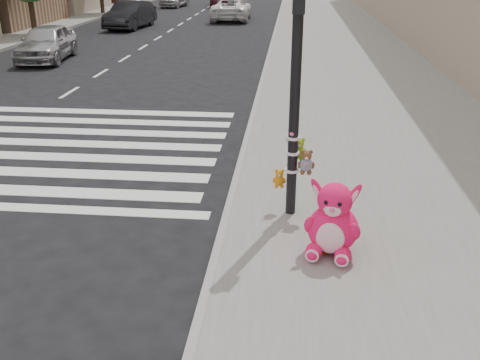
% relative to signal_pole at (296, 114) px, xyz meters
% --- Properties ---
extents(ground, '(120.00, 120.00, 0.00)m').
position_rel_signal_pole_xyz_m(ground, '(-2.62, -1.81, -1.82)').
color(ground, black).
rests_on(ground, ground).
extents(sidewalk_near, '(7.00, 80.00, 0.14)m').
position_rel_signal_pole_xyz_m(sidewalk_near, '(2.38, 8.19, -1.75)').
color(sidewalk_near, slate).
rests_on(sidewalk_near, ground).
extents(curb_edge, '(0.12, 80.00, 0.15)m').
position_rel_signal_pole_xyz_m(curb_edge, '(-1.07, 8.19, -1.75)').
color(curb_edge, gray).
rests_on(curb_edge, ground).
extents(signal_pole, '(0.67, 0.49, 4.00)m').
position_rel_signal_pole_xyz_m(signal_pole, '(0.00, 0.00, 0.00)').
color(signal_pole, black).
rests_on(signal_pole, sidewalk_near).
extents(pink_bunny, '(0.84, 0.94, 1.12)m').
position_rel_signal_pole_xyz_m(pink_bunny, '(0.57, -1.25, -1.22)').
color(pink_bunny, '#FF155D').
rests_on(pink_bunny, sidewalk_near).
extents(red_teddy, '(0.15, 0.12, 0.20)m').
position_rel_signal_pole_xyz_m(red_teddy, '(0.48, -1.31, -1.58)').
color(red_teddy, '#A12710').
rests_on(red_teddy, sidewalk_near).
extents(car_silver_far, '(2.19, 4.41, 1.44)m').
position_rel_signal_pole_xyz_m(car_silver_far, '(-10.15, 13.53, -1.09)').
color(car_silver_far, '#A2A2A7').
rests_on(car_silver_far, ground).
extents(car_dark_far, '(2.11, 4.84, 1.55)m').
position_rel_signal_pole_xyz_m(car_dark_far, '(-9.65, 23.98, -1.04)').
color(car_dark_far, black).
rests_on(car_dark_far, ground).
extents(car_white_near, '(2.48, 5.21, 1.44)m').
position_rel_signal_pole_xyz_m(car_white_near, '(-4.18, 28.66, -1.10)').
color(car_white_near, silver).
rests_on(car_white_near, ground).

